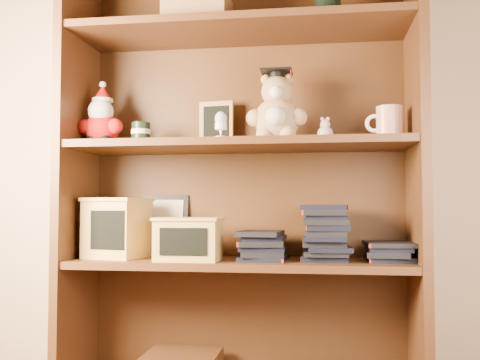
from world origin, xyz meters
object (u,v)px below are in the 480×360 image
object	(u,v)px
bookcase	(241,192)
teacher_mug	(389,123)
grad_teddy_bear	(277,113)
treats_box	(117,227)

from	to	relation	value
bookcase	teacher_mug	bearing A→B (deg)	-5.78
bookcase	teacher_mug	size ratio (longest dim) A/B	12.90
grad_teddy_bear	treats_box	size ratio (longest dim) A/B	1.11
teacher_mug	treats_box	bearing A→B (deg)	-179.94
teacher_mug	treats_box	xyz separation A→B (m)	(-0.93, -0.00, -0.35)
grad_teddy_bear	treats_box	bearing A→B (deg)	179.32
grad_teddy_bear	teacher_mug	size ratio (longest dim) A/B	2.02
teacher_mug	grad_teddy_bear	bearing A→B (deg)	-178.83
bookcase	teacher_mug	distance (m)	0.55
teacher_mug	treats_box	world-z (taller)	teacher_mug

